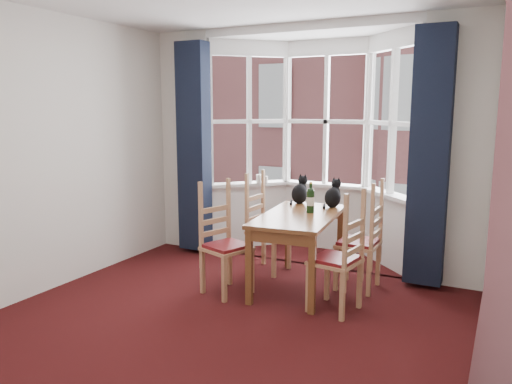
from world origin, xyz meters
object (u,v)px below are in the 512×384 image
Objects in this scene: candle_short at (266,180)px; cat_right at (333,196)px; candle_tall at (259,179)px; cat_left at (300,192)px; dining_table at (299,224)px; chair_left_far at (262,230)px; wine_bottle at (310,199)px; chair_right_far at (367,245)px; chair_left_near at (221,246)px; chair_right_near at (344,263)px.

cat_right is at bearing -29.92° from candle_short.
candle_short is at bearing 18.64° from candle_tall.
cat_left is 1.02× the size of cat_right.
chair_left_far reaches higher than dining_table.
candle_short is at bearing 113.00° from chair_left_far.
candle_short is at bearing 134.31° from wine_bottle.
chair_right_far is at bearing -29.76° from cat_right.
chair_left_near is at bearing -145.87° from dining_table.
dining_table is 1.51× the size of chair_right_far.
dining_table is at bearing -30.15° from chair_left_far.
candle_tall is 0.09m from candle_short.
candle_short is at bearing 150.08° from cat_right.
chair_left_far is 1.43m from chair_right_near.
chair_right_near is at bearing -32.36° from chair_left_far.
wine_bottle is at bearing -42.46° from candle_tall.
dining_table is 1.51× the size of chair_right_near.
chair_left_far and chair_right_near have the same top height.
chair_left_near is 1.19m from cat_left.
chair_left_near is at bearing -94.83° from chair_left_far.
cat_right is at bearing 70.20° from dining_table.
candle_tall is at bearing 136.54° from chair_right_near.
cat_right reaches higher than candle_short.
cat_left is (-0.83, 0.98, 0.44)m from chair_right_near.
chair_left_near is 2.77× the size of cat_right.
chair_right_far is 0.68m from cat_right.
cat_left reaches higher than chair_left_near.
chair_right_far is at bearing 28.44° from chair_left_near.
chair_left_near is 2.85× the size of wine_bottle.
cat_right is (0.41, -0.04, -0.00)m from cat_left.
cat_left is at bearing 174.71° from cat_right.
wine_bottle is (0.67, -0.22, 0.45)m from chair_left_far.
candle_tall is (-1.65, 1.56, 0.46)m from chair_right_near.
chair_right_near is 2.27m from candle_short.
candle_short is at bearing 150.13° from chair_right_far.
dining_table is at bearing -109.80° from cat_right.
chair_left_near is 1.00× the size of chair_right_far.
chair_left_far is at bearing -67.00° from candle_short.
dining_table is 0.60m from cat_right.
dining_table is at bearing -118.50° from wine_bottle.
chair_left_far is 1.00× the size of chair_right_near.
chair_right_near is at bearing -45.40° from wine_bottle.
wine_bottle is at bearing -56.00° from cat_left.
candle_short is at bearing 99.90° from chair_left_near.
wine_bottle is (0.74, 0.58, 0.45)m from chair_left_near.
candle_tall is at bearing 144.42° from cat_left.
wine_bottle is 2.67× the size of candle_tall.
dining_table is at bearing -158.14° from chair_right_far.
wine_bottle is at bearing -45.69° from candle_short.
cat_right is 1.03× the size of wine_bottle.
candle_short reaches higher than chair_right_near.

